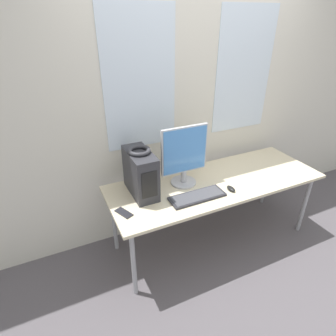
{
  "coord_description": "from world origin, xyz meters",
  "views": [
    {
      "loc": [
        -1.37,
        -1.48,
        2.1
      ],
      "look_at": [
        -0.5,
        0.37,
        0.97
      ],
      "focal_mm": 30.0,
      "sensor_mm": 36.0,
      "label": 1
    }
  ],
  "objects_px": {
    "pc_tower": "(141,173)",
    "cell_phone": "(124,213)",
    "headphones": "(139,151)",
    "mouse": "(231,189)",
    "monitor_main": "(184,155)",
    "keyboard": "(197,196)"
  },
  "relations": [
    {
      "from": "pc_tower",
      "to": "headphones",
      "type": "height_order",
      "value": "headphones"
    },
    {
      "from": "headphones",
      "to": "cell_phone",
      "type": "distance_m",
      "value": 0.51
    },
    {
      "from": "mouse",
      "to": "cell_phone",
      "type": "relative_size",
      "value": 0.62
    },
    {
      "from": "monitor_main",
      "to": "cell_phone",
      "type": "bearing_deg",
      "value": -162.19
    },
    {
      "from": "monitor_main",
      "to": "mouse",
      "type": "relative_size",
      "value": 5.32
    },
    {
      "from": "keyboard",
      "to": "monitor_main",
      "type": "bearing_deg",
      "value": 89.04
    },
    {
      "from": "pc_tower",
      "to": "monitor_main",
      "type": "height_order",
      "value": "monitor_main"
    },
    {
      "from": "monitor_main",
      "to": "keyboard",
      "type": "height_order",
      "value": "monitor_main"
    },
    {
      "from": "headphones",
      "to": "cell_phone",
      "type": "bearing_deg",
      "value": -136.05
    },
    {
      "from": "pc_tower",
      "to": "headphones",
      "type": "xyz_separation_m",
      "value": [
        0.0,
        0.0,
        0.21
      ]
    },
    {
      "from": "keyboard",
      "to": "mouse",
      "type": "height_order",
      "value": "mouse"
    },
    {
      "from": "mouse",
      "to": "keyboard",
      "type": "bearing_deg",
      "value": 175.21
    },
    {
      "from": "keyboard",
      "to": "headphones",
      "type": "bearing_deg",
      "value": 145.37
    },
    {
      "from": "pc_tower",
      "to": "monitor_main",
      "type": "relative_size",
      "value": 0.75
    },
    {
      "from": "pc_tower",
      "to": "cell_phone",
      "type": "height_order",
      "value": "pc_tower"
    },
    {
      "from": "monitor_main",
      "to": "keyboard",
      "type": "distance_m",
      "value": 0.38
    },
    {
      "from": "pc_tower",
      "to": "mouse",
      "type": "xyz_separation_m",
      "value": [
        0.73,
        -0.31,
        -0.18
      ]
    },
    {
      "from": "pc_tower",
      "to": "cell_phone",
      "type": "relative_size",
      "value": 2.48
    },
    {
      "from": "monitor_main",
      "to": "cell_phone",
      "type": "xyz_separation_m",
      "value": [
        -0.64,
        -0.21,
        -0.28
      ]
    },
    {
      "from": "monitor_main",
      "to": "headphones",
      "type": "bearing_deg",
      "value": 177.64
    },
    {
      "from": "keyboard",
      "to": "mouse",
      "type": "xyz_separation_m",
      "value": [
        0.33,
        -0.03,
        0.0
      ]
    },
    {
      "from": "headphones",
      "to": "mouse",
      "type": "relative_size",
      "value": 1.84
    }
  ]
}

